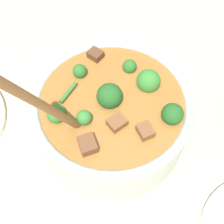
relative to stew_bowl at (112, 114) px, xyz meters
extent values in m
plane|color=#C6B293|center=(0.00, 0.00, -0.07)|extent=(4.00, 4.00, 0.00)
cylinder|color=#B2C6BC|center=(0.00, 0.00, -0.01)|extent=(0.27, 0.27, 0.10)
torus|color=#B2C6BC|center=(0.00, 0.00, 0.04)|extent=(0.27, 0.27, 0.02)
cylinder|color=#9E662D|center=(0.00, 0.00, 0.01)|extent=(0.24, 0.24, 0.06)
sphere|color=#235B23|center=(-0.01, 0.00, 0.05)|extent=(0.04, 0.04, 0.04)
cylinder|color=#6B9956|center=(-0.01, 0.00, 0.02)|extent=(0.01, 0.01, 0.02)
sphere|color=#387F33|center=(-0.01, -0.06, 0.05)|extent=(0.02, 0.02, 0.02)
cylinder|color=#6B9956|center=(-0.01, -0.06, 0.03)|extent=(0.01, 0.01, 0.01)
sphere|color=#2D6B28|center=(-0.02, 0.07, 0.05)|extent=(0.03, 0.03, 0.03)
cylinder|color=#6B9956|center=(-0.02, 0.07, 0.03)|extent=(0.01, 0.01, 0.01)
sphere|color=#235B23|center=(0.09, 0.04, 0.05)|extent=(0.04, 0.04, 0.04)
cylinder|color=#6B9956|center=(0.09, 0.04, 0.02)|extent=(0.01, 0.01, 0.02)
sphere|color=#387F33|center=(0.02, 0.07, 0.05)|extent=(0.04, 0.04, 0.04)
cylinder|color=#6B9956|center=(0.02, 0.07, 0.02)|extent=(0.01, 0.01, 0.02)
sphere|color=#2D6B28|center=(-0.08, 0.01, 0.05)|extent=(0.02, 0.02, 0.02)
cylinder|color=#6B9956|center=(-0.08, 0.01, 0.03)|extent=(0.01, 0.01, 0.01)
sphere|color=#387F33|center=(-0.05, -0.08, 0.05)|extent=(0.03, 0.03, 0.03)
cylinder|color=#6B9956|center=(-0.05, -0.08, 0.03)|extent=(0.01, 0.01, 0.01)
cube|color=brown|center=(0.03, -0.08, 0.05)|extent=(0.04, 0.03, 0.02)
cube|color=brown|center=(0.08, -0.01, 0.04)|extent=(0.03, 0.03, 0.02)
cube|color=brown|center=(-0.09, 0.05, 0.05)|extent=(0.03, 0.02, 0.02)
cube|color=brown|center=(0.03, -0.03, 0.04)|extent=(0.03, 0.03, 0.02)
cylinder|color=#3D7533|center=(-0.06, -0.04, 0.04)|extent=(0.02, 0.05, 0.01)
ellipsoid|color=brown|center=(-0.01, -0.07, 0.04)|extent=(0.04, 0.03, 0.01)
cylinder|color=brown|center=(-0.02, -0.11, 0.14)|extent=(0.03, 0.10, 0.22)
camera|label=1|loc=(0.19, -0.21, 0.46)|focal=50.00mm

